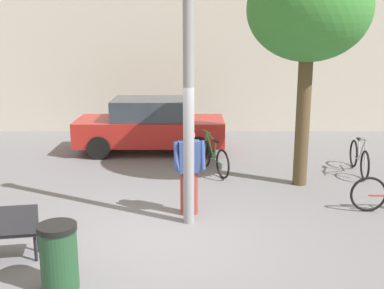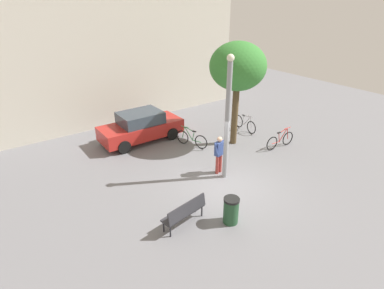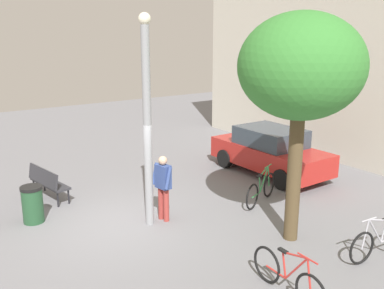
% 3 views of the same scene
% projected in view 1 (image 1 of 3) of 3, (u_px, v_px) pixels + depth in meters
% --- Properties ---
extents(ground_plane, '(36.00, 36.00, 0.00)m').
position_uv_depth(ground_plane, '(166.00, 235.00, 8.28)').
color(ground_plane, slate).
extents(building_facade, '(15.20, 2.00, 8.23)m').
position_uv_depth(building_facade, '(179.00, 10.00, 16.73)').
color(building_facade, beige).
rests_on(building_facade, ground_plane).
extents(lamppost, '(0.28, 0.28, 5.01)m').
position_uv_depth(lamppost, '(189.00, 79.00, 8.22)').
color(lamppost, gray).
rests_on(lamppost, ground_plane).
extents(person_by_lamppost, '(0.62, 0.36, 1.67)m').
position_uv_depth(person_by_lamppost, '(190.00, 166.00, 9.00)').
color(person_by_lamppost, '#9E3833').
rests_on(person_by_lamppost, ground_plane).
extents(plaza_tree, '(2.64, 2.64, 5.03)m').
position_uv_depth(plaza_tree, '(309.00, 11.00, 10.12)').
color(plaza_tree, brown).
rests_on(plaza_tree, ground_plane).
extents(bicycle_green, '(0.71, 1.70, 0.97)m').
position_uv_depth(bicycle_green, '(214.00, 157.00, 11.86)').
color(bicycle_green, black).
rests_on(bicycle_green, ground_plane).
extents(bicycle_silver, '(0.21, 1.81, 0.97)m').
position_uv_depth(bicycle_silver, '(360.00, 158.00, 11.77)').
color(bicycle_silver, black).
rests_on(bicycle_silver, ground_plane).
extents(parked_car_red, '(4.21, 1.83, 1.55)m').
position_uv_depth(parked_car_red, '(151.00, 126.00, 13.75)').
color(parked_car_red, '#AD231E').
rests_on(parked_car_red, ground_plane).
extents(trash_bin, '(0.53, 0.53, 0.94)m').
position_uv_depth(trash_bin, '(59.00, 257.00, 6.48)').
color(trash_bin, '#234C2D').
rests_on(trash_bin, ground_plane).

